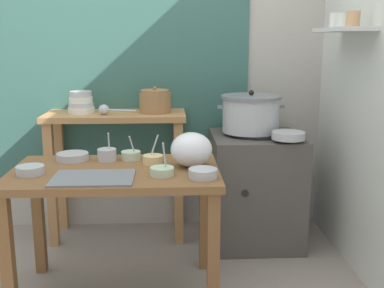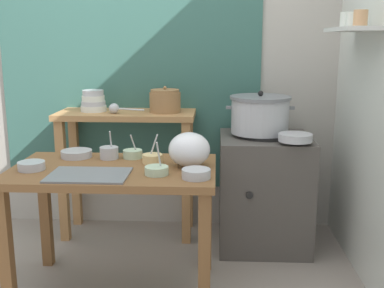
{
  "view_description": "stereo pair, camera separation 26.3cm",
  "coord_description": "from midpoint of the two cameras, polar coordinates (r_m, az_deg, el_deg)",
  "views": [
    {
      "loc": [
        0.22,
        -2.39,
        1.39
      ],
      "look_at": [
        0.35,
        0.17,
        0.82
      ],
      "focal_mm": 43.9,
      "sensor_mm": 36.0,
      "label": 1
    },
    {
      "loc": [
        0.48,
        -2.39,
        1.39
      ],
      "look_at": [
        0.35,
        0.17,
        0.82
      ],
      "focal_mm": 43.9,
      "sensor_mm": 36.0,
      "label": 2
    }
  ],
  "objects": [
    {
      "name": "prep_bowl_0",
      "position": [
        2.6,
        -1.95,
        -1.76
      ],
      "size": [
        0.11,
        0.11,
        0.16
      ],
      "color": "#E5C684",
      "rests_on": "prep_table"
    },
    {
      "name": "back_shelf_table",
      "position": [
        3.33,
        -5.68,
        0.14
      ],
      "size": [
        0.96,
        0.4,
        0.9
      ],
      "color": "#B27F4C",
      "rests_on": "ground"
    },
    {
      "name": "prep_bowl_3",
      "position": [
        2.79,
        -11.26,
        -1.15
      ],
      "size": [
        0.18,
        0.18,
        0.04
      ],
      "color": "#B7BABF",
      "rests_on": "prep_table"
    },
    {
      "name": "plastic_bag",
      "position": [
        2.52,
        2.65,
        -0.71
      ],
      "size": [
        0.22,
        0.22,
        0.19
      ],
      "primitive_type": "ellipsoid",
      "color": "white",
      "rests_on": "prep_table"
    },
    {
      "name": "bowl_stack_enamel",
      "position": [
        3.34,
        -9.71,
        5.09
      ],
      "size": [
        0.18,
        0.18,
        0.15
      ],
      "color": "silver",
      "rests_on": "back_shelf_table"
    },
    {
      "name": "wall_back",
      "position": [
        3.5,
        -1.42,
        11.08
      ],
      "size": [
        4.4,
        0.12,
        2.6
      ],
      "color": "#B2ADA3",
      "rests_on": "ground"
    },
    {
      "name": "prep_bowl_7",
      "position": [
        2.32,
        3.75,
        -3.6
      ],
      "size": [
        0.14,
        0.14,
        0.05
      ],
      "color": "#B7BABF",
      "rests_on": "prep_table"
    },
    {
      "name": "prep_bowl_1",
      "position": [
        2.72,
        -7.33,
        -1.03
      ],
      "size": [
        0.11,
        0.11,
        0.17
      ],
      "color": "#B7BABF",
      "rests_on": "prep_table"
    },
    {
      "name": "serving_tray",
      "position": [
        2.39,
        -9.38,
        -3.77
      ],
      "size": [
        0.4,
        0.28,
        0.01
      ],
      "primitive_type": "cube",
      "color": "slate",
      "rests_on": "prep_table"
    },
    {
      "name": "prep_bowl_6",
      "position": [
        2.38,
        -1.17,
        -3.2
      ],
      "size": [
        0.12,
        0.12,
        0.18
      ],
      "color": "#B7D1AD",
      "rests_on": "prep_table"
    },
    {
      "name": "prep_bowl_2",
      "position": [
        2.72,
        -4.48,
        -1.19
      ],
      "size": [
        0.11,
        0.11,
        0.14
      ],
      "color": "#B7D1AD",
      "rests_on": "prep_table"
    },
    {
      "name": "steamer_pot",
      "position": [
        3.18,
        10.62,
        3.52
      ],
      "size": [
        0.45,
        0.4,
        0.28
      ],
      "color": "#B7BABF",
      "rests_on": "stove_block"
    },
    {
      "name": "clay_pot",
      "position": [
        3.25,
        -0.98,
        5.23
      ],
      "size": [
        0.22,
        0.22,
        0.18
      ],
      "color": "olive",
      "rests_on": "back_shelf_table"
    },
    {
      "name": "prep_bowl_5",
      "position": [
        2.74,
        2.44,
        -0.92
      ],
      "size": [
        0.1,
        0.1,
        0.06
      ],
      "color": "#B7BABF",
      "rests_on": "prep_table"
    },
    {
      "name": "wide_pan",
      "position": [
        2.98,
        14.92,
        0.75
      ],
      "size": [
        0.21,
        0.21,
        0.05
      ],
      "primitive_type": "cylinder",
      "color": "#B7BABF",
      "rests_on": "stove_block"
    },
    {
      "name": "prep_table",
      "position": [
        2.57,
        -6.56,
        -5.24
      ],
      "size": [
        1.1,
        0.66,
        0.72
      ],
      "color": "brown",
      "rests_on": "ground"
    },
    {
      "name": "prep_bowl_4",
      "position": [
        2.57,
        -16.2,
        -2.54
      ],
      "size": [
        0.14,
        0.14,
        0.04
      ],
      "color": "#B7BABF",
      "rests_on": "prep_table"
    },
    {
      "name": "ladle",
      "position": [
        3.22,
        -7.01,
        4.29
      ],
      "size": [
        0.25,
        0.11,
        0.07
      ],
      "color": "#B7BABF",
      "rests_on": "back_shelf_table"
    },
    {
      "name": "stove_block",
      "position": [
        3.28,
        11.0,
        -5.58
      ],
      "size": [
        0.6,
        0.61,
        0.78
      ],
      "color": "#4C4742",
      "rests_on": "ground"
    }
  ]
}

